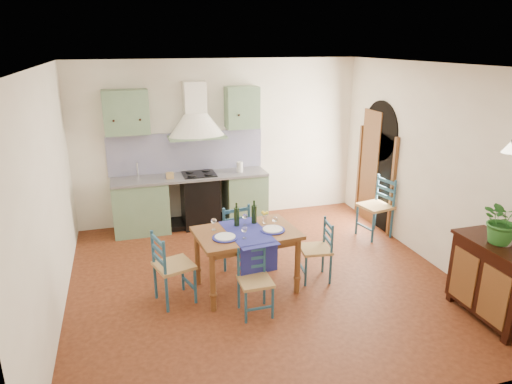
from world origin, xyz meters
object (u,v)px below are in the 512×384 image
Objects in this scene: chair_near at (255,281)px; sideboard at (495,279)px; potted_plant at (504,220)px; dining_table at (247,238)px.

chair_near is 0.76× the size of sideboard.
chair_near is at bearing 161.79° from potted_plant.
potted_plant is at bearing -18.21° from chair_near.
sideboard reaches higher than chair_near.
potted_plant reaches higher than sideboard.
chair_near is at bearing -96.39° from dining_table.
sideboard is at bearing -115.24° from potted_plant.
sideboard is at bearing -30.10° from dining_table.
potted_plant reaches higher than chair_near.
potted_plant is (2.54, -1.41, 0.50)m from dining_table.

